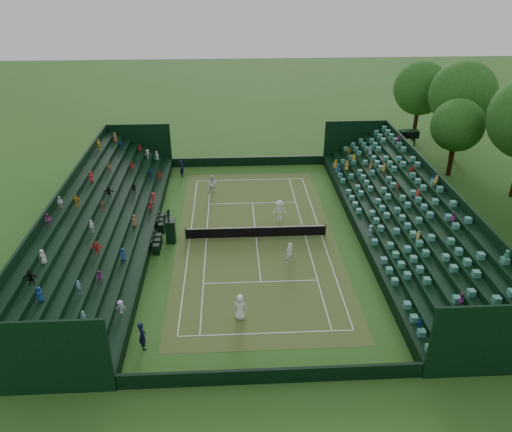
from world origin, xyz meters
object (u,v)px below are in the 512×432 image
object	(u,v)px
player_far_west	(213,184)
umpire_chair	(170,228)
player_near_east	(289,253)
player_far_east	(280,211)
tennis_net	(256,232)
player_near_west	(240,307)

from	to	relation	value
player_far_west	umpire_chair	bearing A→B (deg)	-130.69
player_near_east	player_far_east	bearing A→B (deg)	-121.51
tennis_net	player_far_west	world-z (taller)	player_far_west
player_far_west	tennis_net	bearing A→B (deg)	-88.82
player_far_west	player_far_east	distance (m)	8.52
tennis_net	player_far_east	xyz separation A→B (m)	(2.23, 2.88, 0.44)
tennis_net	player_near_west	world-z (taller)	player_near_west
tennis_net	player_near_west	bearing A→B (deg)	-98.65
tennis_net	player_far_west	size ratio (longest dim) A/B	6.29
umpire_chair	player_near_west	size ratio (longest dim) A/B	1.65
tennis_net	player_far_east	world-z (taller)	player_far_east
player_far_east	player_near_west	bearing A→B (deg)	-106.03
umpire_chair	player_far_east	bearing A→B (deg)	19.58
player_far_east	player_far_west	bearing A→B (deg)	134.85
umpire_chair	player_far_west	size ratio (longest dim) A/B	1.61
player_near_west	player_far_east	bearing A→B (deg)	-92.97
player_far_west	player_near_east	bearing A→B (deg)	-86.51
tennis_net	umpire_chair	distance (m)	7.02
umpire_chair	player_far_west	world-z (taller)	umpire_chair
umpire_chair	player_near_west	bearing A→B (deg)	-61.51
umpire_chair	player_far_east	size ratio (longest dim) A/B	1.55
player_near_east	umpire_chair	bearing A→B (deg)	-53.28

